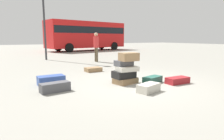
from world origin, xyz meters
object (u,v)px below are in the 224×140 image
at_px(suitcase_tower, 126,70).
at_px(parked_bus, 87,34).
at_px(suitcase_cream_white_trunk, 149,88).
at_px(suitcase_charcoal_left_side, 55,87).
at_px(suitcase_maroon_upright_blue, 177,80).
at_px(suitcase_teal_foreground_near, 153,80).
at_px(person_bearded_onlooker, 96,44).
at_px(suitcase_brown_right_side, 93,69).
at_px(suitcase_navy_behind_tower, 51,80).

bearing_deg(suitcase_tower, parked_bus, 71.31).
xyz_separation_m(suitcase_cream_white_trunk, parked_bus, (5.33, 16.80, 1.72)).
bearing_deg(suitcase_charcoal_left_side, suitcase_maroon_upright_blue, -21.76).
xyz_separation_m(suitcase_tower, suitcase_charcoal_left_side, (-2.15, 0.13, -0.30)).
relative_size(suitcase_tower, parked_bus, 0.10).
distance_m(suitcase_tower, suitcase_maroon_upright_blue, 1.65).
relative_size(suitcase_teal_foreground_near, person_bearded_onlooker, 0.39).
xyz_separation_m(suitcase_tower, suitcase_cream_white_trunk, (-0.02, -1.11, -0.32)).
distance_m(person_bearded_onlooker, parked_bus, 10.87).
bearing_deg(suitcase_brown_right_side, person_bearded_onlooker, 60.05).
relative_size(suitcase_navy_behind_tower, suitcase_maroon_upright_blue, 1.04).
bearing_deg(suitcase_tower, suitcase_cream_white_trunk, -90.90).
height_order(suitcase_cream_white_trunk, suitcase_brown_right_side, suitcase_cream_white_trunk).
height_order(suitcase_tower, suitcase_navy_behind_tower, suitcase_tower).
bearing_deg(parked_bus, suitcase_brown_right_side, -122.36).
distance_m(suitcase_tower, suitcase_brown_right_side, 2.53).
bearing_deg(person_bearded_onlooker, suitcase_teal_foreground_near, -4.40).
bearing_deg(suitcase_navy_behind_tower, suitcase_maroon_upright_blue, -29.71).
xyz_separation_m(suitcase_cream_white_trunk, suitcase_brown_right_side, (0.05, 3.62, -0.02)).
relative_size(suitcase_charcoal_left_side, suitcase_teal_foreground_near, 1.14).
bearing_deg(suitcase_maroon_upright_blue, suitcase_navy_behind_tower, 153.63).
relative_size(suitcase_teal_foreground_near, parked_bus, 0.07).
bearing_deg(suitcase_teal_foreground_near, suitcase_maroon_upright_blue, -51.95).
height_order(suitcase_cream_white_trunk, suitcase_teal_foreground_near, suitcase_cream_white_trunk).
bearing_deg(suitcase_cream_white_trunk, suitcase_maroon_upright_blue, -3.91).
height_order(suitcase_cream_white_trunk, suitcase_maroon_upright_blue, suitcase_cream_white_trunk).
xyz_separation_m(suitcase_cream_white_trunk, person_bearded_onlooker, (1.62, 6.61, 0.91)).
xyz_separation_m(suitcase_charcoal_left_side, parked_bus, (7.46, 15.56, 1.71)).
bearing_deg(parked_bus, person_bearded_onlooker, -120.56).
relative_size(suitcase_charcoal_left_side, parked_bus, 0.08).
bearing_deg(suitcase_teal_foreground_near, person_bearded_onlooker, 67.76).
bearing_deg(suitcase_charcoal_left_side, suitcase_cream_white_trunk, -36.91).
relative_size(suitcase_tower, suitcase_charcoal_left_side, 1.27).
distance_m(suitcase_maroon_upright_blue, person_bearded_onlooker, 6.39).
relative_size(suitcase_cream_white_trunk, person_bearded_onlooker, 0.38).
distance_m(suitcase_charcoal_left_side, suitcase_brown_right_side, 3.23).
distance_m(suitcase_tower, person_bearded_onlooker, 5.76).
relative_size(suitcase_brown_right_side, parked_bus, 0.07).
xyz_separation_m(suitcase_navy_behind_tower, parked_bus, (7.37, 14.70, 1.70)).
distance_m(suitcase_navy_behind_tower, suitcase_charcoal_left_side, 0.86).
height_order(suitcase_tower, suitcase_charcoal_left_side, suitcase_tower).
relative_size(suitcase_cream_white_trunk, suitcase_brown_right_side, 0.98).
height_order(suitcase_tower, suitcase_brown_right_side, suitcase_tower).
bearing_deg(suitcase_brown_right_side, suitcase_teal_foreground_near, -77.59).
bearing_deg(suitcase_tower, suitcase_charcoal_left_side, 176.47).
bearing_deg(suitcase_tower, suitcase_maroon_upright_blue, -30.51).
bearing_deg(suitcase_maroon_upright_blue, person_bearded_onlooker, 89.51).
bearing_deg(suitcase_teal_foreground_near, suitcase_tower, 141.39).
xyz_separation_m(suitcase_cream_white_trunk, suitcase_navy_behind_tower, (-2.04, 2.10, 0.03)).
relative_size(suitcase_navy_behind_tower, suitcase_charcoal_left_side, 1.02).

